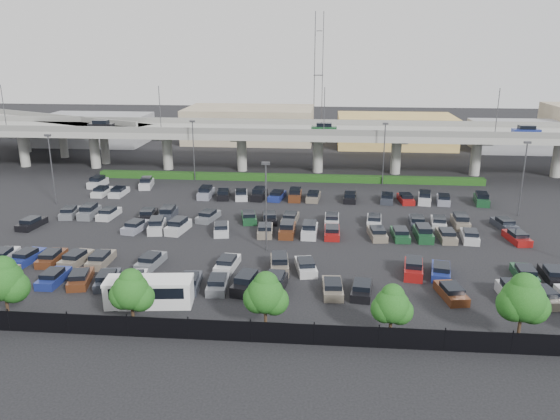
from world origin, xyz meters
name	(u,v)px	position (x,y,z in m)	size (l,w,h in m)	color
ground	(273,228)	(0.00, 0.00, 0.00)	(280.00, 280.00, 0.00)	black
overpass	(290,134)	(-0.21, 31.96, 6.97)	(150.00, 13.00, 15.80)	gray
on_ramp	(45,123)	(-52.10, 43.05, 6.86)	(50.93, 30.13, 8.80)	gray
hedge	(288,178)	(0.00, 25.00, 0.55)	(66.00, 1.60, 1.10)	#143A11
fence	(237,331)	(-0.05, -28.00, 0.90)	(70.00, 0.10, 2.00)	black
tree_row	(249,293)	(0.70, -26.53, 3.52)	(65.07, 3.66, 5.94)	#332316
shuttle_bus	(149,291)	(-9.00, -22.35, 1.36)	(8.03, 3.50, 2.50)	white
parked_cars	(268,231)	(-0.39, -2.91, 0.60)	(63.02, 41.66, 1.67)	silver
light_poles	(243,176)	(-4.13, 2.00, 6.24)	(66.90, 48.38, 10.30)	#45454A
distant_buildings	(352,128)	(12.38, 61.81, 3.74)	(138.00, 24.00, 9.00)	gray
comm_tower	(319,73)	(4.00, 74.00, 15.61)	(2.40, 2.40, 30.00)	#45454A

